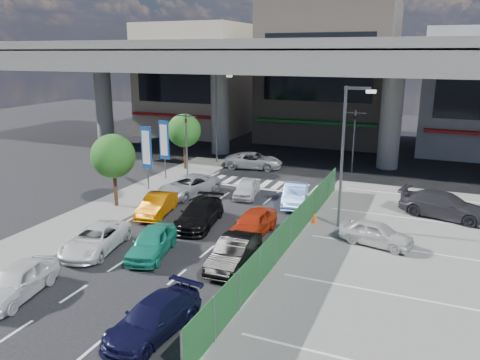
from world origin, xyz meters
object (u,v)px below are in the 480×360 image
at_px(minivan_navy_back, 153,318).
at_px(kei_truck_front_right, 295,195).
at_px(hatch_black_mid_right, 234,253).
at_px(traffic_cone, 314,217).
at_px(sedan_white_mid_left, 95,239).
at_px(traffic_light_left, 186,130).
at_px(wagon_silver_front_left, 188,186).
at_px(street_lamp_right, 346,146).
at_px(signboard_far, 164,142).
at_px(van_white_back_left, 17,281).
at_px(parked_sedan_white, 376,233).
at_px(tree_near, 113,156).
at_px(taxi_orange_right, 253,223).
at_px(sedan_white_front_mid, 247,188).
at_px(parked_sedan_dgrey, 444,205).
at_px(street_lamp_left, 218,110).
at_px(crossing_wagon_silver, 254,161).
at_px(taxi_orange_left, 157,205).
at_px(tree_far, 184,131).
at_px(sedan_black_mid, 200,214).
at_px(taxi_teal_mid, 152,242).
at_px(traffic_light_right, 355,126).
at_px(signboard_near, 147,149).

bearing_deg(minivan_navy_back, kei_truck_front_right, 94.87).
bearing_deg(hatch_black_mid_right, traffic_cone, 70.37).
relative_size(minivan_navy_back, sedan_white_mid_left, 0.94).
distance_m(traffic_light_left, hatch_black_mid_right, 16.55).
bearing_deg(kei_truck_front_right, wagon_silver_front_left, 175.07).
bearing_deg(kei_truck_front_right, street_lamp_right, -51.15).
xyz_separation_m(signboard_far, van_white_back_left, (4.06, -18.02, -2.37)).
distance_m(traffic_light_left, street_lamp_right, 14.68).
bearing_deg(traffic_light_left, parked_sedan_white, -27.03).
distance_m(tree_near, parked_sedan_white, 16.56).
relative_size(taxi_orange_right, sedan_white_front_mid, 1.13).
relative_size(wagon_silver_front_left, parked_sedan_white, 1.32).
bearing_deg(parked_sedan_dgrey, street_lamp_left, 81.13).
relative_size(taxi_orange_right, crossing_wagon_silver, 0.82).
height_order(sedan_white_mid_left, taxi_orange_left, taxi_orange_left).
bearing_deg(sedan_white_front_mid, tree_far, 136.54).
xyz_separation_m(minivan_navy_back, sedan_black_mid, (-3.55, 10.29, 0.07)).
height_order(traffic_light_left, taxi_teal_mid, traffic_light_left).
relative_size(street_lamp_left, wagon_silver_front_left, 1.61).
xyz_separation_m(street_lamp_right, tree_near, (-14.17, -2.00, -1.38)).
relative_size(traffic_light_left, wagon_silver_front_left, 1.05).
xyz_separation_m(street_lamp_right, parked_sedan_white, (2.16, -1.93, -4.07)).
bearing_deg(traffic_light_right, street_lamp_left, -175.17).
relative_size(street_lamp_left, signboard_near, 1.70).
distance_m(wagon_silver_front_left, parked_sedan_dgrey, 16.63).
relative_size(hatch_black_mid_right, taxi_orange_right, 1.03).
xyz_separation_m(minivan_navy_back, parked_sedan_dgrey, (9.50, 17.14, 0.20)).
height_order(signboard_far, tree_near, tree_near).
relative_size(signboard_far, sedan_white_front_mid, 1.31).
distance_m(taxi_orange_left, parked_sedan_dgrey, 17.47).
distance_m(taxi_teal_mid, crossing_wagon_silver, 18.83).
relative_size(tree_near, taxi_orange_right, 1.19).
height_order(street_lamp_left, signboard_near, street_lamp_left).
distance_m(street_lamp_right, sedan_white_front_mid, 9.06).
height_order(taxi_teal_mid, wagon_silver_front_left, same).
bearing_deg(traffic_cone, parked_sedan_white, -27.36).
distance_m(wagon_silver_front_left, sedan_white_front_mid, 4.11).
relative_size(wagon_silver_front_left, traffic_cone, 7.29).
bearing_deg(hatch_black_mid_right, traffic_light_right, 81.27).
distance_m(signboard_near, hatch_black_mid_right, 14.19).
bearing_deg(tree_near, traffic_cone, 9.05).
xyz_separation_m(van_white_back_left, parked_sedan_white, (12.88, 11.10, 0.01)).
bearing_deg(van_white_back_left, sedan_black_mid, 63.32).
bearing_deg(signboard_near, tree_far, 95.27).
height_order(signboard_far, taxi_orange_left, signboard_far).
bearing_deg(sedan_black_mid, traffic_cone, 15.95).
distance_m(street_lamp_left, van_white_back_left, 25.51).
distance_m(taxi_orange_left, kei_truck_front_right, 8.97).
xyz_separation_m(street_lamp_left, wagon_silver_front_left, (2.37, -9.90, -4.08)).
xyz_separation_m(van_white_back_left, sedan_white_front_mid, (3.45, 16.51, -0.08)).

